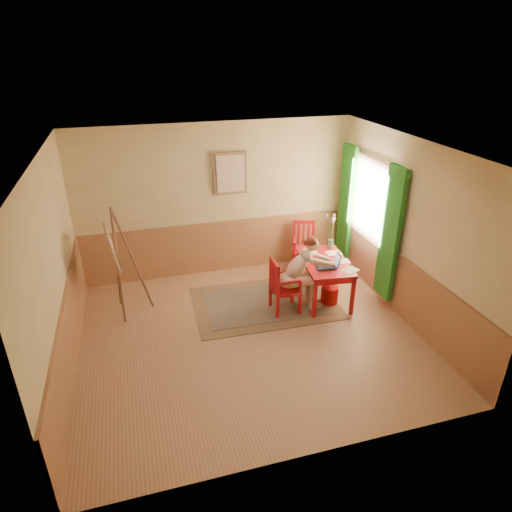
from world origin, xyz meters
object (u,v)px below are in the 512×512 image
object	(u,v)px
chair_left	(283,286)
laptop	(330,264)
table	(325,266)
figure	(301,271)
chair_back	(303,246)
easel	(115,253)

from	to	relation	value
chair_left	laptop	distance (m)	0.84
table	figure	xyz separation A→B (m)	(-0.49, -0.18, 0.07)
figure	laptop	bearing A→B (deg)	-4.35
table	chair_back	bearing A→B (deg)	86.06
figure	easel	size ratio (longest dim) A/B	0.69
figure	easel	world-z (taller)	easel
figure	easel	bearing A→B (deg)	166.56
easel	chair_left	bearing A→B (deg)	-15.15
chair_left	chair_back	xyz separation A→B (m)	(0.88, 1.34, 0.00)
table	easel	bearing A→B (deg)	171.49
figure	table	bearing A→B (deg)	20.03
chair_back	laptop	xyz separation A→B (m)	(-0.10, -1.37, 0.30)
chair_back	chair_left	bearing A→B (deg)	-123.46
laptop	chair_left	bearing A→B (deg)	177.76
chair_back	laptop	distance (m)	1.40
chair_left	laptop	world-z (taller)	laptop
figure	easel	xyz separation A→B (m)	(-2.82, 0.67, 0.38)
laptop	table	bearing A→B (deg)	84.34
chair_left	chair_back	world-z (taller)	chair_back
laptop	easel	xyz separation A→B (m)	(-3.29, 0.71, 0.31)
chair_back	figure	bearing A→B (deg)	-113.18
chair_back	figure	world-z (taller)	figure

